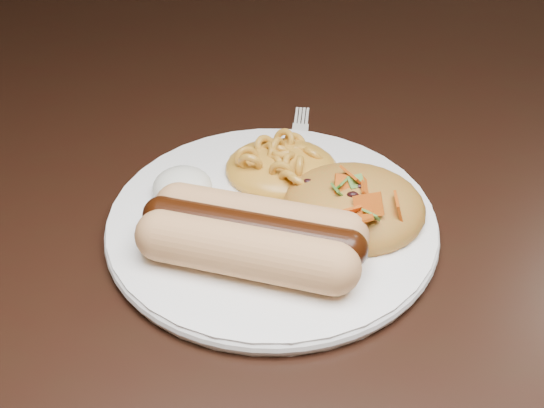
# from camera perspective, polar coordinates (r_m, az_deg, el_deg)

# --- Properties ---
(table) EXTENTS (1.60, 0.90, 0.75)m
(table) POSITION_cam_1_polar(r_m,az_deg,el_deg) (0.68, 8.52, 0.95)
(table) COLOR black
(table) RESTS_ON floor
(plate) EXTENTS (0.31, 0.31, 0.01)m
(plate) POSITION_cam_1_polar(r_m,az_deg,el_deg) (0.48, -0.00, -1.53)
(plate) COLOR white
(plate) RESTS_ON table
(hotdog) EXTENTS (0.13, 0.09, 0.04)m
(hotdog) POSITION_cam_1_polar(r_m,az_deg,el_deg) (0.43, -1.81, -2.78)
(hotdog) COLOR #D28153
(hotdog) RESTS_ON plate
(mac_and_cheese) EXTENTS (0.12, 0.11, 0.04)m
(mac_and_cheese) POSITION_cam_1_polar(r_m,az_deg,el_deg) (0.51, 0.87, 4.45)
(mac_and_cheese) COLOR gold
(mac_and_cheese) RESTS_ON plate
(sour_cream) EXTENTS (0.06, 0.06, 0.03)m
(sour_cream) POSITION_cam_1_polar(r_m,az_deg,el_deg) (0.50, -8.09, 2.04)
(sour_cream) COLOR white
(sour_cream) RESTS_ON plate
(taco_salad) EXTENTS (0.11, 0.10, 0.05)m
(taco_salad) POSITION_cam_1_polar(r_m,az_deg,el_deg) (0.47, 7.45, 0.83)
(taco_salad) COLOR red
(taco_salad) RESTS_ON plate
(fork) EXTENTS (0.02, 0.15, 0.00)m
(fork) POSITION_cam_1_polar(r_m,az_deg,el_deg) (0.57, 2.22, 4.44)
(fork) COLOR silver
(fork) RESTS_ON table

